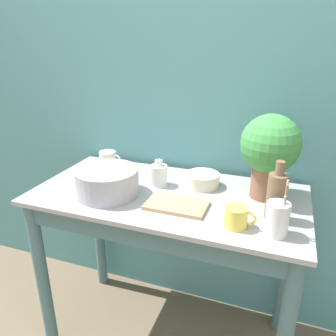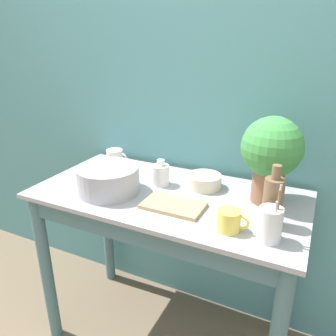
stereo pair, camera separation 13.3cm
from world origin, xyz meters
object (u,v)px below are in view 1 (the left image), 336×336
(bottle_short, at_px, (159,175))
(bowl_small_cream, at_px, (202,180))
(mug_yellow, at_px, (237,217))
(tray_board, at_px, (177,205))
(bowl_wash_large, at_px, (107,182))
(utensil_cup, at_px, (277,219))
(bottle_tall, at_px, (276,196))
(mug_cream, at_px, (108,160))
(potted_plant, at_px, (270,149))

(bottle_short, distance_m, bowl_small_cream, 0.21)
(mug_yellow, height_order, tray_board, mug_yellow)
(bowl_wash_large, distance_m, bowl_small_cream, 0.44)
(utensil_cup, bearing_deg, mug_yellow, 178.99)
(bowl_small_cream, bearing_deg, bottle_short, -162.95)
(bottle_tall, distance_m, tray_board, 0.39)
(mug_cream, distance_m, utensil_cup, 0.95)
(bottle_short, height_order, bowl_small_cream, bottle_short)
(potted_plant, bearing_deg, mug_cream, 175.22)
(bowl_small_cream, bearing_deg, bowl_wash_large, -148.13)
(mug_yellow, bearing_deg, tray_board, 164.24)
(bowl_wash_large, distance_m, mug_cream, 0.32)
(potted_plant, xyz_separation_m, tray_board, (-0.33, -0.22, -0.21))
(bottle_short, xyz_separation_m, mug_cream, (-0.33, 0.11, -0.01))
(bottle_tall, bearing_deg, mug_yellow, -140.36)
(bowl_wash_large, xyz_separation_m, tray_board, (0.32, -0.01, -0.05))
(potted_plant, distance_m, bottle_short, 0.51)
(mug_cream, height_order, utensil_cup, utensil_cup)
(bowl_wash_large, distance_m, tray_board, 0.33)
(mug_cream, xyz_separation_m, bowl_small_cream, (0.53, -0.05, -0.01))
(bowl_wash_large, xyz_separation_m, mug_yellow, (0.58, -0.08, -0.02))
(bottle_short, bearing_deg, bottle_tall, -15.31)
(bowl_small_cream, distance_m, utensil_cup, 0.47)
(potted_plant, distance_m, mug_cream, 0.83)
(mug_yellow, distance_m, tray_board, 0.27)
(bottle_tall, height_order, utensil_cup, bottle_tall)
(bottle_short, xyz_separation_m, mug_yellow, (0.40, -0.25, -0.01))
(utensil_cup, bearing_deg, tray_board, 169.31)
(bottle_tall, bearing_deg, bowl_small_cream, 148.45)
(bowl_small_cream, height_order, utensil_cup, utensil_cup)
(bottle_short, distance_m, mug_yellow, 0.47)
(utensil_cup, bearing_deg, bottle_tall, 96.85)
(bowl_wash_large, relative_size, mug_cream, 2.23)
(mug_yellow, relative_size, bowl_small_cream, 0.74)
(bowl_wash_large, distance_m, mug_yellow, 0.58)
(bottle_short, relative_size, mug_cream, 1.02)
(utensil_cup, xyz_separation_m, tray_board, (-0.39, 0.07, -0.05))
(potted_plant, height_order, bowl_small_cream, potted_plant)
(mug_yellow, distance_m, mug_cream, 0.82)
(bowl_wash_large, height_order, bottle_short, bottle_short)
(mug_cream, bearing_deg, utensil_cup, -22.56)
(mug_yellow, bearing_deg, bottle_short, 148.24)
(potted_plant, height_order, mug_cream, potted_plant)
(potted_plant, bearing_deg, bowl_wash_large, -161.87)
(potted_plant, bearing_deg, mug_yellow, -104.69)
(bowl_small_cream, distance_m, tray_board, 0.24)
(bowl_small_cream, relative_size, utensil_cup, 0.75)
(bowl_wash_large, bearing_deg, mug_yellow, -7.74)
(mug_yellow, bearing_deg, bowl_small_cream, 123.82)
(mug_yellow, bearing_deg, utensil_cup, -1.01)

